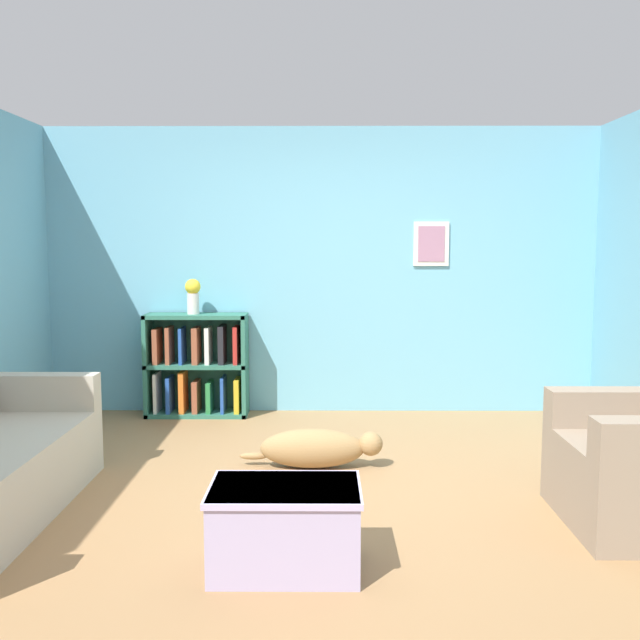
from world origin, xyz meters
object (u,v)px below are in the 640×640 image
bookshelf (198,366)px  vase (193,294)px  coffee_table (285,525)px  dog (317,448)px

bookshelf → vase: (-0.03, -0.02, 0.66)m
coffee_table → dog: 1.56m
bookshelf → coffee_table: size_ratio=1.27×
coffee_table → dog: size_ratio=0.72×
dog → vase: size_ratio=3.19×
bookshelf → vase: vase is taller
coffee_table → vase: size_ratio=2.30×
bookshelf → coffee_table: (0.96, -3.07, -0.23)m
coffee_table → vase: vase is taller
dog → vase: (-1.12, 1.51, 0.96)m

